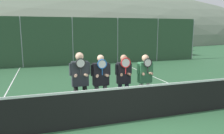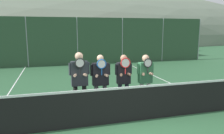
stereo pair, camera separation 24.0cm
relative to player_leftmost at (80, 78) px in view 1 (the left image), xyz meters
The scene contains 14 objects.
ground_plane 1.77m from the player_leftmost, 39.06° to the right, with size 120.00×120.00×0.00m, color #2D5B38.
hill_distant 54.20m from the player_leftmost, 88.87° to the left, with size 127.29×70.72×24.75m.
clubhouse_building 18.25m from the player_leftmost, 87.65° to the left, with size 19.92×5.50×3.55m.
fence_back 9.36m from the player_leftmost, 83.46° to the left, with size 20.01×0.06×3.31m.
tennis_net 1.50m from the player_leftmost, 39.06° to the right, with size 9.46×0.09×1.10m.
court_line_left_sideline 3.44m from the player_leftmost, 138.93° to the left, with size 0.05×16.00×0.01m, color white.
court_line_right_sideline 5.18m from the player_leftmost, 25.00° to the left, with size 0.05×16.00×0.01m, color white.
player_leftmost is the anchor object (origin of this frame).
player_center_left 0.64m from the player_leftmost, ahead, with size 0.61×0.34×1.77m.
player_center_right 1.38m from the player_leftmost, ahead, with size 0.54×0.34×1.74m.
player_rightmost 2.09m from the player_leftmost, ahead, with size 0.56×0.34×1.72m.
car_left_of_center 11.98m from the player_leftmost, 91.20° to the left, with size 4.15×2.02×1.85m.
car_center 13.16m from the player_leftmost, 69.23° to the left, with size 4.77×2.06×1.78m.
car_right_of_center 15.45m from the player_leftmost, 51.18° to the left, with size 4.35×1.93×1.77m.
Camera 1 is at (-2.06, -5.25, 2.52)m, focal length 35.00 mm.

